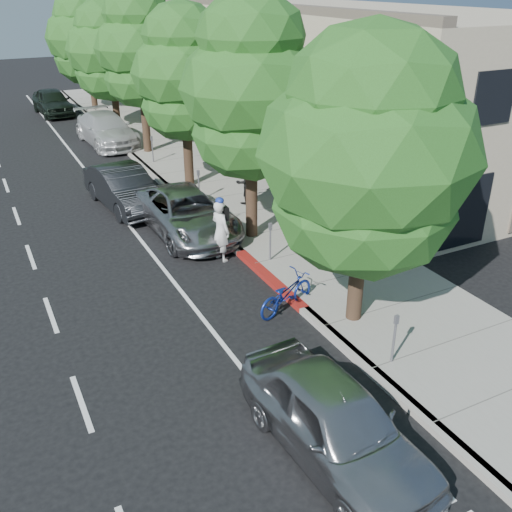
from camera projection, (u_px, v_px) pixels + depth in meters
ground at (286, 296)px, 16.37m from camera, size 120.00×120.00×0.00m
sidewalk at (239, 195)px, 23.68m from camera, size 4.60×56.00×0.15m
curb at (187, 204)px, 22.74m from camera, size 0.30×56.00×0.15m
curb_red_segment at (270, 279)px, 17.14m from camera, size 0.32×4.00×0.15m
storefront_building at (277, 68)px, 33.15m from camera, size 10.00×36.00×7.00m
street_tree_0 at (367, 156)px, 13.15m from camera, size 5.25×5.25×7.55m
street_tree_1 at (251, 92)px, 17.72m from camera, size 4.52×4.52×8.01m
street_tree_2 at (184, 75)px, 22.66m from camera, size 4.21×4.21×7.53m
street_tree_3 at (139, 50)px, 27.30m from camera, size 4.30×4.30×8.02m
street_tree_4 at (110, 51)px, 32.38m from camera, size 4.96×4.96×7.38m
street_tree_5 at (87, 39)px, 37.11m from camera, size 5.28×5.28×7.70m
cyclist at (221, 231)px, 18.04m from camera, size 0.66×0.84×2.01m
bicycle at (286, 293)px, 15.43m from camera, size 2.13×1.32×1.06m
silver_suv at (186, 213)px, 20.06m from camera, size 2.69×5.52×1.51m
dark_sedan at (124, 188)px, 22.33m from camera, size 2.22×5.01×1.60m
white_pickup at (106, 129)px, 30.85m from camera, size 2.67×5.78×1.64m
dark_suv_far at (53, 102)px, 37.62m from camera, size 2.28×4.98×1.66m
near_car_a at (335, 421)px, 10.61m from camera, size 2.14×4.77×1.59m
pedestrian at (246, 182)px, 22.29m from camera, size 0.84×0.66×1.72m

